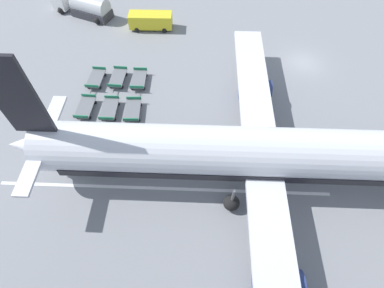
{
  "coord_description": "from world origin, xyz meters",
  "views": [
    {
      "loc": [
        27.35,
        -15.22,
        23.22
      ],
      "look_at": [
        12.44,
        -14.14,
        2.24
      ],
      "focal_mm": 28.0,
      "sensor_mm": 36.0,
      "label": 1
    }
  ],
  "objects_px": {
    "fuel_tanker_primary": "(85,6)",
    "service_van": "(151,20)",
    "baggage_dolly_row_near_col_c": "(74,144)",
    "baggage_dolly_row_mid_b_col_c": "(122,146)",
    "baggage_dolly_row_mid_a_col_b": "(110,109)",
    "baggage_dolly_row_mid_b_col_a": "(139,80)",
    "baggage_dolly_row_mid_a_col_a": "(118,78)",
    "baggage_dolly_row_mid_a_col_c": "(98,146)",
    "airplane": "(276,154)",
    "baggage_dolly_row_near_col_b": "(85,108)",
    "baggage_dolly_row_near_col_a": "(96,79)",
    "baggage_dolly_row_mid_b_col_b": "(133,110)"
  },
  "relations": [
    {
      "from": "fuel_tanker_primary",
      "to": "service_van",
      "type": "xyz_separation_m",
      "value": [
        3.7,
        8.84,
        -0.19
      ]
    },
    {
      "from": "baggage_dolly_row_near_col_c",
      "to": "baggage_dolly_row_mid_b_col_c",
      "type": "bearing_deg",
      "value": 82.87
    },
    {
      "from": "service_van",
      "to": "baggage_dolly_row_mid_a_col_b",
      "type": "bearing_deg",
      "value": -15.86
    },
    {
      "from": "baggage_dolly_row_mid_b_col_a",
      "to": "baggage_dolly_row_mid_a_col_a",
      "type": "bearing_deg",
      "value": -99.77
    },
    {
      "from": "baggage_dolly_row_mid_a_col_c",
      "to": "baggage_dolly_row_mid_b_col_a",
      "type": "xyz_separation_m",
      "value": [
        -8.7,
        3.52,
        0.0
      ]
    },
    {
      "from": "baggage_dolly_row_mid_a_col_b",
      "to": "baggage_dolly_row_mid_b_col_a",
      "type": "xyz_separation_m",
      "value": [
        -4.18,
        2.84,
        0.0
      ]
    },
    {
      "from": "airplane",
      "to": "baggage_dolly_row_mid_b_col_c",
      "type": "distance_m",
      "value": 13.86
    },
    {
      "from": "fuel_tanker_primary",
      "to": "baggage_dolly_row_near_col_b",
      "type": "height_order",
      "value": "fuel_tanker_primary"
    },
    {
      "from": "baggage_dolly_row_near_col_a",
      "to": "baggage_dolly_row_mid_b_col_c",
      "type": "xyz_separation_m",
      "value": [
        9.35,
        3.45,
        0.0
      ]
    },
    {
      "from": "baggage_dolly_row_near_col_a",
      "to": "baggage_dolly_row_mid_a_col_a",
      "type": "height_order",
      "value": "same"
    },
    {
      "from": "baggage_dolly_row_near_col_a",
      "to": "baggage_dolly_row_mid_b_col_c",
      "type": "distance_m",
      "value": 9.97
    },
    {
      "from": "baggage_dolly_row_mid_a_col_b",
      "to": "baggage_dolly_row_mid_a_col_c",
      "type": "relative_size",
      "value": 1.0
    },
    {
      "from": "service_van",
      "to": "baggage_dolly_row_mid_a_col_c",
      "type": "relative_size",
      "value": 1.5
    },
    {
      "from": "service_van",
      "to": "baggage_dolly_row_near_col_c",
      "type": "xyz_separation_m",
      "value": [
        18.64,
        -7.08,
        -0.62
      ]
    },
    {
      "from": "baggage_dolly_row_near_col_a",
      "to": "baggage_dolly_row_mid_b_col_a",
      "type": "bearing_deg",
      "value": 84.15
    },
    {
      "from": "fuel_tanker_primary",
      "to": "baggage_dolly_row_mid_b_col_b",
      "type": "xyz_separation_m",
      "value": [
        18.54,
        7.08,
        -0.81
      ]
    },
    {
      "from": "baggage_dolly_row_mid_b_col_c",
      "to": "baggage_dolly_row_mid_b_col_b",
      "type": "bearing_deg",
      "value": 169.62
    },
    {
      "from": "airplane",
      "to": "baggage_dolly_row_mid_b_col_b",
      "type": "height_order",
      "value": "airplane"
    },
    {
      "from": "airplane",
      "to": "baggage_dolly_row_mid_b_col_a",
      "type": "relative_size",
      "value": 11.48
    },
    {
      "from": "baggage_dolly_row_near_col_b",
      "to": "baggage_dolly_row_mid_b_col_a",
      "type": "xyz_separation_m",
      "value": [
        -3.78,
        5.32,
        0.0
      ]
    },
    {
      "from": "baggage_dolly_row_near_col_a",
      "to": "baggage_dolly_row_near_col_b",
      "type": "bearing_deg",
      "value": -7.87
    },
    {
      "from": "fuel_tanker_primary",
      "to": "baggage_dolly_row_mid_b_col_b",
      "type": "distance_m",
      "value": 19.86
    },
    {
      "from": "airplane",
      "to": "baggage_dolly_row_near_col_a",
      "type": "bearing_deg",
      "value": -129.13
    },
    {
      "from": "airplane",
      "to": "baggage_dolly_row_mid_b_col_c",
      "type": "relative_size",
      "value": 11.43
    },
    {
      "from": "service_van",
      "to": "baggage_dolly_row_mid_b_col_c",
      "type": "relative_size",
      "value": 1.49
    },
    {
      "from": "baggage_dolly_row_mid_a_col_c",
      "to": "service_van",
      "type": "bearing_deg",
      "value": 165.84
    },
    {
      "from": "baggage_dolly_row_mid_a_col_c",
      "to": "baggage_dolly_row_mid_b_col_b",
      "type": "distance_m",
      "value": 5.18
    },
    {
      "from": "baggage_dolly_row_mid_a_col_a",
      "to": "baggage_dolly_row_near_col_c",
      "type": "bearing_deg",
      "value": -21.72
    },
    {
      "from": "fuel_tanker_primary",
      "to": "baggage_dolly_row_mid_b_col_c",
      "type": "height_order",
      "value": "fuel_tanker_primary"
    },
    {
      "from": "fuel_tanker_primary",
      "to": "baggage_dolly_row_near_col_b",
      "type": "distance_m",
      "value": 17.98
    },
    {
      "from": "baggage_dolly_row_mid_a_col_a",
      "to": "baggage_dolly_row_near_col_b",
      "type": "bearing_deg",
      "value": -35.54
    },
    {
      "from": "baggage_dolly_row_mid_a_col_a",
      "to": "service_van",
      "type": "bearing_deg",
      "value": 160.02
    },
    {
      "from": "baggage_dolly_row_near_col_a",
      "to": "baggage_dolly_row_mid_a_col_b",
      "type": "distance_m",
      "value": 5.03
    },
    {
      "from": "baggage_dolly_row_near_col_b",
      "to": "baggage_dolly_row_mid_b_col_a",
      "type": "relative_size",
      "value": 1.0
    },
    {
      "from": "airplane",
      "to": "baggage_dolly_row_mid_a_col_c",
      "type": "bearing_deg",
      "value": -105.21
    },
    {
      "from": "service_van",
      "to": "baggage_dolly_row_near_col_c",
      "type": "distance_m",
      "value": 19.95
    },
    {
      "from": "baggage_dolly_row_mid_a_col_a",
      "to": "baggage_dolly_row_mid_b_col_c",
      "type": "bearing_deg",
      "value": 6.47
    },
    {
      "from": "service_van",
      "to": "baggage_dolly_row_mid_b_col_c",
      "type": "bearing_deg",
      "value": -7.6
    },
    {
      "from": "baggage_dolly_row_mid_b_col_a",
      "to": "airplane",
      "type": "bearing_deg",
      "value": 42.2
    },
    {
      "from": "baggage_dolly_row_mid_b_col_c",
      "to": "service_van",
      "type": "bearing_deg",
      "value": 172.4
    },
    {
      "from": "baggage_dolly_row_near_col_c",
      "to": "baggage_dolly_row_mid_a_col_a",
      "type": "distance_m",
      "value": 9.37
    },
    {
      "from": "baggage_dolly_row_mid_b_col_b",
      "to": "baggage_dolly_row_mid_b_col_c",
      "type": "distance_m",
      "value": 4.43
    },
    {
      "from": "service_van",
      "to": "baggage_dolly_row_mid_b_col_a",
      "type": "xyz_separation_m",
      "value": [
        10.34,
        -1.28,
        -0.62
      ]
    },
    {
      "from": "baggage_dolly_row_mid_a_col_a",
      "to": "baggage_dolly_row_mid_b_col_a",
      "type": "bearing_deg",
      "value": 80.23
    },
    {
      "from": "airplane",
      "to": "service_van",
      "type": "bearing_deg",
      "value": -155.94
    },
    {
      "from": "baggage_dolly_row_near_col_c",
      "to": "baggage_dolly_row_mid_b_col_b",
      "type": "height_order",
      "value": "same"
    },
    {
      "from": "baggage_dolly_row_near_col_b",
      "to": "baggage_dolly_row_mid_a_col_a",
      "type": "relative_size",
      "value": 1.0
    },
    {
      "from": "baggage_dolly_row_mid_a_col_b",
      "to": "baggage_dolly_row_mid_a_col_c",
      "type": "height_order",
      "value": "same"
    },
    {
      "from": "baggage_dolly_row_near_col_a",
      "to": "baggage_dolly_row_mid_a_col_a",
      "type": "bearing_deg",
      "value": 88.02
    },
    {
      "from": "airplane",
      "to": "baggage_dolly_row_mid_a_col_a",
      "type": "bearing_deg",
      "value": -133.46
    }
  ]
}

